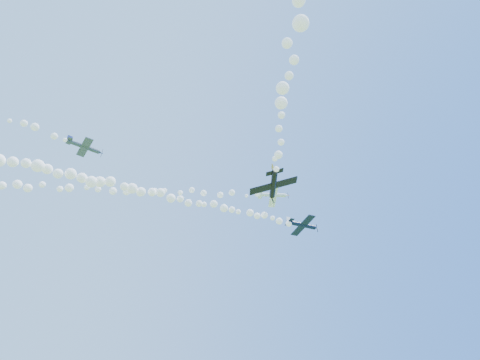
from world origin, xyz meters
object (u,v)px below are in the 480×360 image
plane_navy (303,225)px  plane_black (273,185)px  plane_white (273,195)px  plane_grey (85,147)px

plane_navy → plane_black: size_ratio=1.09×
plane_navy → plane_black: 28.34m
plane_white → plane_navy: size_ratio=0.81×
plane_grey → plane_black: (29.21, -11.40, -5.22)m
plane_navy → plane_grey: size_ratio=1.33×
plane_white → plane_navy: 11.13m
plane_white → plane_grey: size_ratio=1.08×
plane_grey → plane_black: plane_grey is taller
plane_navy → plane_grey: bearing=-166.6°
plane_white → plane_grey: (-39.05, -3.69, -4.68)m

